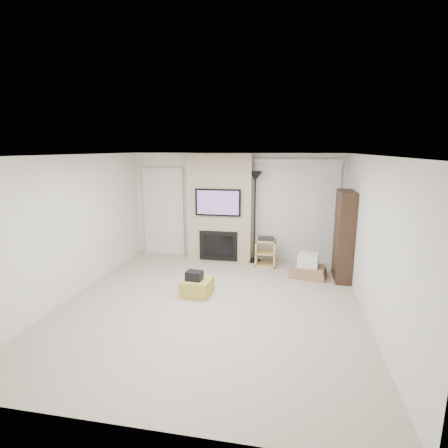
% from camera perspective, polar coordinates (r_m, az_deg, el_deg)
% --- Properties ---
extents(floor, '(5.00, 5.50, 0.00)m').
position_cam_1_polar(floor, '(6.10, -2.14, -13.01)').
color(floor, '#B0A18F').
rests_on(floor, ground).
extents(ceiling, '(5.00, 5.50, 0.00)m').
position_cam_1_polar(ceiling, '(5.52, -2.35, 11.17)').
color(ceiling, white).
rests_on(ceiling, wall_back).
extents(wall_back, '(5.00, 0.00, 2.50)m').
position_cam_1_polar(wall_back, '(8.33, 1.97, 2.89)').
color(wall_back, silver).
rests_on(wall_back, ground).
extents(wall_front, '(5.00, 0.00, 2.50)m').
position_cam_1_polar(wall_front, '(3.20, -13.53, -13.06)').
color(wall_front, silver).
rests_on(wall_front, ground).
extents(wall_left, '(0.00, 5.50, 2.50)m').
position_cam_1_polar(wall_left, '(6.69, -23.61, -0.46)').
color(wall_left, silver).
rests_on(wall_left, ground).
extents(wall_right, '(0.00, 5.50, 2.50)m').
position_cam_1_polar(wall_right, '(5.69, 23.16, -2.52)').
color(wall_right, silver).
rests_on(wall_right, ground).
extents(hvac_vent, '(0.35, 0.18, 0.01)m').
position_cam_1_polar(hvac_vent, '(6.24, 2.99, 11.26)').
color(hvac_vent, silver).
rests_on(hvac_vent, ceiling).
extents(ottoman, '(0.55, 0.55, 0.30)m').
position_cam_1_polar(ottoman, '(6.43, -4.45, -10.23)').
color(ottoman, '#B0A03F').
rests_on(ottoman, floor).
extents(black_bag, '(0.30, 0.25, 0.16)m').
position_cam_1_polar(black_bag, '(6.32, -4.87, -8.39)').
color(black_bag, black).
rests_on(black_bag, ottoman).
extents(fireplace_wall, '(1.50, 0.47, 2.50)m').
position_cam_1_polar(fireplace_wall, '(8.19, -0.67, 2.63)').
color(fireplace_wall, tan).
rests_on(fireplace_wall, floor).
extents(entry_door, '(1.02, 0.11, 2.14)m').
position_cam_1_polar(entry_door, '(8.78, -9.77, 1.91)').
color(entry_door, silver).
rests_on(entry_door, floor).
extents(vertical_blinds, '(1.98, 0.10, 2.37)m').
position_cam_1_polar(vertical_blinds, '(8.19, 11.66, 2.64)').
color(vertical_blinds, silver).
rests_on(vertical_blinds, floor).
extents(floor_lamp, '(0.31, 0.31, 2.10)m').
position_cam_1_polar(floor_lamp, '(7.94, 5.12, 5.35)').
color(floor_lamp, black).
rests_on(floor_lamp, floor).
extents(av_stand, '(0.45, 0.38, 0.66)m').
position_cam_1_polar(av_stand, '(7.95, 6.81, -4.34)').
color(av_stand, '#D8B263').
rests_on(av_stand, floor).
extents(box_stack, '(0.82, 0.68, 0.49)m').
position_cam_1_polar(box_stack, '(7.48, 13.56, -6.97)').
color(box_stack, '#936E50').
rests_on(box_stack, floor).
extents(bookshelf, '(0.30, 0.80, 1.80)m').
position_cam_1_polar(bookshelf, '(7.35, 18.98, -1.83)').
color(bookshelf, black).
rests_on(bookshelf, floor).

